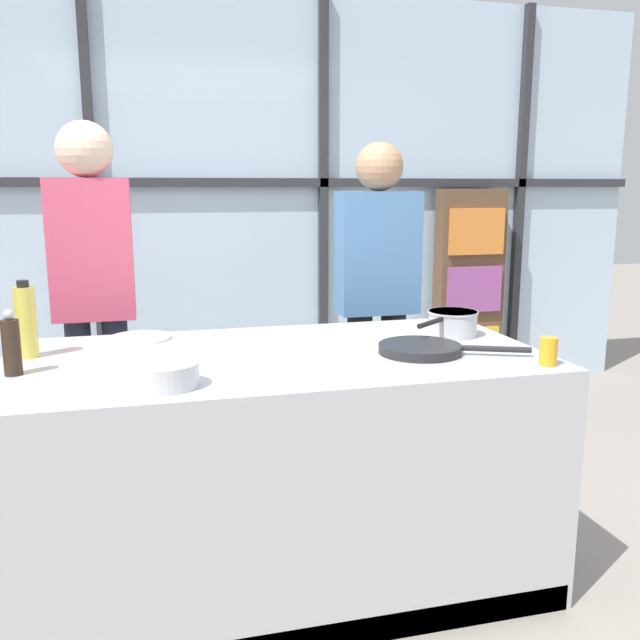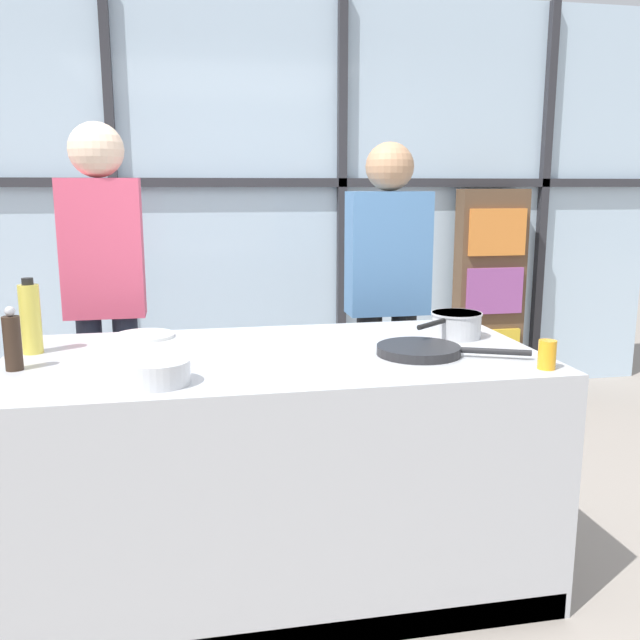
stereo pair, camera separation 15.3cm
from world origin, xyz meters
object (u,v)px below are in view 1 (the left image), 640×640
Objects in this scene: frying_pan at (422,348)px; pepper_grinder at (11,346)px; white_plate at (140,338)px; saucepan at (452,323)px; spectator_center_left at (377,287)px; mixing_bowl at (166,374)px; oil_bottle at (26,321)px; spectator_far_left at (93,282)px; juice_glass_near at (548,351)px.

frying_pan is 2.41× the size of pepper_grinder.
pepper_grinder is (-1.43, 0.06, 0.08)m from frying_pan.
frying_pan is 1.14m from white_plate.
saucepan is 1.29m from white_plate.
pepper_grinder is at bearing 30.41° from spectator_center_left.
pepper_grinder is (-0.49, 0.26, 0.06)m from mixing_bowl.
pepper_grinder is at bearing -92.37° from oil_bottle.
spectator_center_left reaches higher than white_plate.
spectator_center_left is at bearing 80.43° from frying_pan.
mixing_bowl is (-1.11, -1.20, -0.06)m from spectator_center_left.
spectator_far_left reaches higher than spectator_center_left.
spectator_center_left is at bearing 22.67° from white_plate.
frying_pan is 1.46m from oil_bottle.
spectator_far_left reaches higher than mixing_bowl.
spectator_far_left is 6.36× the size of oil_bottle.
oil_bottle is at bearing 167.93° from frying_pan.
spectator_far_left is at bearing 153.01° from saucepan.
juice_glass_near is (0.12, -0.52, -0.01)m from saucepan.
frying_pan reaches higher than white_plate.
frying_pan is 1.43m from pepper_grinder.
spectator_far_left reaches higher than white_plate.
frying_pan is 0.96m from mixing_bowl.
mixing_bowl is 1.30m from juice_glass_near.
frying_pan is at bearing -2.49° from pepper_grinder.
oil_bottle is 0.24m from pepper_grinder.
mixing_bowl is (0.08, -0.70, 0.03)m from white_plate.
oil_bottle reaches higher than white_plate.
spectator_far_left is 1.59m from frying_pan.
mixing_bowl is 0.56m from pepper_grinder.
frying_pan is at bearing 142.81° from juice_glass_near.
mixing_bowl is at bearing -167.97° from frying_pan.
oil_bottle is 2.84× the size of juice_glass_near.
frying_pan is 2.60× the size of mixing_bowl.
oil_bottle reaches higher than juice_glass_near.
mixing_bowl is 2.05× the size of juice_glass_near.
spectator_center_left is 5.19× the size of saucepan.
spectator_center_left is 8.45× the size of mixing_bowl.
spectator_center_left is at bearing 98.43° from juice_glass_near.
spectator_far_left is 8.17× the size of pepper_grinder.
saucepan is (0.24, 0.25, 0.04)m from frying_pan.
mixing_bowl reaches higher than frying_pan.
oil_bottle is (-1.42, 0.30, 0.11)m from frying_pan.
spectator_center_left is at bearing 23.68° from oil_bottle.
frying_pan is 1.59× the size of saucepan.
saucepan is 1.51× the size of pepper_grinder.
spectator_center_left is 3.25× the size of frying_pan.
juice_glass_near is at bearing -37.19° from frying_pan.
spectator_center_left is 1.85m from pepper_grinder.
spectator_center_left is 7.84× the size of pepper_grinder.
spectator_far_left is at bearing 0.00° from spectator_center_left.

